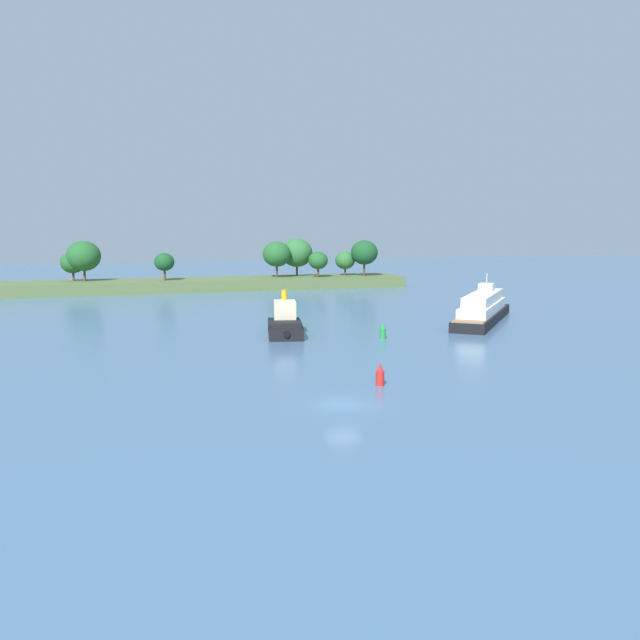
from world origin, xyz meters
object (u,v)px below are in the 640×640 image
Objects in this scene: tugboat at (285,324)px; channel_buoy_green at (383,332)px; white_riverboat at (482,309)px; channel_buoy_red at (380,376)px.

tugboat is 11.67m from channel_buoy_green.
channel_buoy_green is (-18.05, -8.77, -0.88)m from white_riverboat.
tugboat is at bearing 149.84° from channel_buoy_green.
white_riverboat reaches higher than channel_buoy_green.
channel_buoy_red is at bearing -132.04° from white_riverboat.
tugboat is 5.46× the size of channel_buoy_red.
channel_buoy_green is at bearing -154.08° from white_riverboat.
channel_buoy_red is at bearing -87.49° from tugboat.
channel_buoy_red is 22.92m from channel_buoy_green.
white_riverboat is 10.64× the size of channel_buoy_green.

